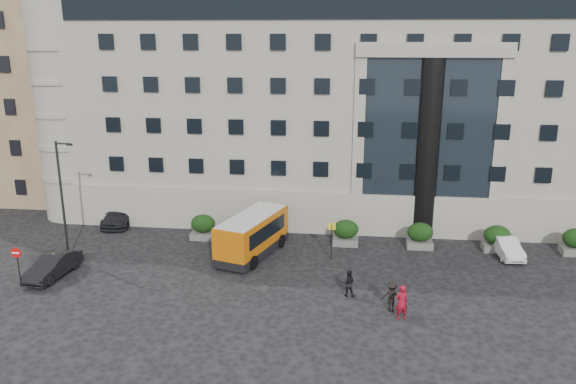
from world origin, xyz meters
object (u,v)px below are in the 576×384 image
at_px(hedge_b, 273,229).
at_px(street_lamp, 63,196).
at_px(hedge_c, 346,232).
at_px(bus_stop_sign, 332,235).
at_px(no_entry_sign, 17,258).
at_px(pedestrian_c, 392,296).
at_px(minibus, 253,233).
at_px(pedestrian_a, 401,302).
at_px(pedestrian_b, 348,283).
at_px(red_truck, 78,188).
at_px(parked_car_b, 53,266).
at_px(hedge_a, 203,227).
at_px(hedge_d, 420,235).
at_px(parked_car_d, 97,198).
at_px(parked_car_c, 120,214).
at_px(hedge_f, 576,241).
at_px(white_taxi, 506,247).
at_px(hedge_e, 497,238).

height_order(hedge_b, street_lamp, street_lamp).
distance_m(hedge_c, bus_stop_sign, 3.05).
xyz_separation_m(no_entry_sign, pedestrian_c, (22.05, -0.91, -0.79)).
xyz_separation_m(bus_stop_sign, minibus, (-5.34, 0.12, -0.18)).
bearing_deg(pedestrian_a, hedge_b, -70.82).
bearing_deg(minibus, pedestrian_a, -22.88).
height_order(bus_stop_sign, pedestrian_a, bus_stop_sign).
bearing_deg(pedestrian_c, minibus, -25.97).
relative_size(hedge_b, hedge_c, 1.00).
height_order(minibus, pedestrian_b, minibus).
distance_m(red_truck, parked_car_b, 16.14).
height_order(hedge_a, no_entry_sign, no_entry_sign).
relative_size(hedge_b, pedestrian_a, 0.94).
xyz_separation_m(hedge_c, minibus, (-6.24, -2.68, 0.62)).
relative_size(hedge_d, parked_car_b, 0.43).
bearing_deg(bus_stop_sign, parked_car_d, 154.79).
bearing_deg(minibus, no_entry_sign, -137.37).
bearing_deg(bus_stop_sign, red_truck, 155.94).
distance_m(street_lamp, parked_car_c, 8.31).
height_order(hedge_d, hedge_f, same).
distance_m(parked_car_d, pedestrian_c, 29.74).
height_order(hedge_c, pedestrian_a, pedestrian_a).
bearing_deg(minibus, white_taxi, 23.82).
xyz_separation_m(hedge_b, pedestrian_b, (5.50, -8.19, -0.13)).
xyz_separation_m(parked_car_c, pedestrian_c, (20.55, -12.40, 0.13)).
xyz_separation_m(hedge_c, no_entry_sign, (-19.40, -8.84, 0.72)).
distance_m(hedge_d, pedestrian_c, 10.07).
distance_m(minibus, pedestrian_c, 11.38).
bearing_deg(bus_stop_sign, hedge_a, 163.58).
bearing_deg(hedge_c, minibus, -156.77).
distance_m(hedge_d, no_entry_sign, 26.15).
xyz_separation_m(hedge_a, hedge_b, (5.20, 0.00, 0.00)).
bearing_deg(hedge_e, white_taxi, -59.44).
bearing_deg(pedestrian_a, hedge_f, -158.37).
xyz_separation_m(bus_stop_sign, parked_car_c, (-17.00, 5.46, -1.00)).
distance_m(hedge_a, no_entry_sign, 12.64).
bearing_deg(pedestrian_b, minibus, -37.52).
xyz_separation_m(street_lamp, white_taxi, (29.21, 4.00, -3.72)).
distance_m(parked_car_b, parked_car_c, 10.30).
distance_m(hedge_c, parked_car_b, 19.47).
xyz_separation_m(minibus, parked_car_d, (-15.63, 9.75, -0.92)).
xyz_separation_m(parked_car_b, pedestrian_b, (18.20, -0.55, 0.09)).
height_order(hedge_a, street_lamp, street_lamp).
bearing_deg(parked_car_d, bus_stop_sign, -28.91).
bearing_deg(no_entry_sign, minibus, 25.08).
height_order(hedge_c, parked_car_b, hedge_c).
bearing_deg(bus_stop_sign, hedge_f, 9.63).
distance_m(hedge_b, hedge_e, 15.60).
relative_size(hedge_d, parked_car_d, 0.41).
bearing_deg(pedestrian_a, minibus, -59.21).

